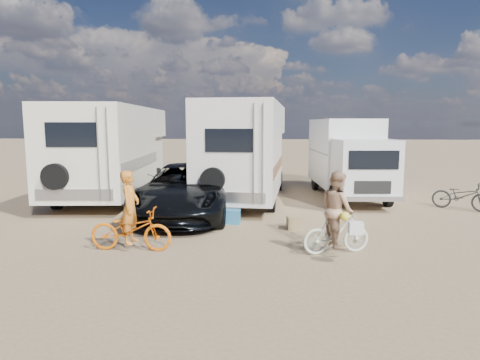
# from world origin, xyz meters

# --- Properties ---
(ground) EXTENTS (140.00, 140.00, 0.00)m
(ground) POSITION_xyz_m (0.00, 0.00, 0.00)
(ground) COLOR #917756
(ground) RESTS_ON ground
(rv_main) EXTENTS (3.14, 7.75, 3.61)m
(rv_main) POSITION_xyz_m (-0.20, 6.64, 1.81)
(rv_main) COLOR white
(rv_main) RESTS_ON ground
(rv_left) EXTENTS (3.39, 8.37, 3.51)m
(rv_left) POSITION_xyz_m (-5.45, 6.79, 1.75)
(rv_left) COLOR white
(rv_left) RESTS_ON ground
(box_truck) EXTENTS (2.49, 6.31, 3.05)m
(box_truck) POSITION_xyz_m (3.76, 7.22, 1.53)
(box_truck) COLOR silver
(box_truck) RESTS_ON ground
(dark_suv) EXTENTS (2.90, 5.90, 1.61)m
(dark_suv) POSITION_xyz_m (-1.93, 3.60, 0.81)
(dark_suv) COLOR black
(dark_suv) RESTS_ON ground
(bike_man) EXTENTS (1.88, 0.69, 0.98)m
(bike_man) POSITION_xyz_m (-2.46, -0.11, 0.49)
(bike_man) COLOR #CD5B08
(bike_man) RESTS_ON ground
(bike_woman) EXTENTS (1.62, 0.85, 0.93)m
(bike_woman) POSITION_xyz_m (2.16, -0.04, 0.47)
(bike_woman) COLOR beige
(bike_woman) RESTS_ON ground
(rider_man) EXTENTS (0.41, 0.61, 1.66)m
(rider_man) POSITION_xyz_m (-2.46, -0.11, 0.83)
(rider_man) COLOR #C06C20
(rider_man) RESTS_ON ground
(rider_woman) EXTENTS (0.83, 0.96, 1.67)m
(rider_woman) POSITION_xyz_m (2.16, -0.04, 0.84)
(rider_woman) COLOR tan
(rider_woman) RESTS_ON ground
(bike_parked) EXTENTS (1.88, 1.53, 0.96)m
(bike_parked) POSITION_xyz_m (7.11, 5.04, 0.48)
(bike_parked) COLOR #252725
(bike_parked) RESTS_ON ground
(cooler) EXTENTS (0.52, 0.39, 0.40)m
(cooler) POSITION_xyz_m (-0.42, 2.62, 0.20)
(cooler) COLOR #27668C
(cooler) RESTS_ON ground
(crate) EXTENTS (0.45, 0.45, 0.33)m
(crate) POSITION_xyz_m (1.38, 2.09, 0.16)
(crate) COLOR olive
(crate) RESTS_ON ground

